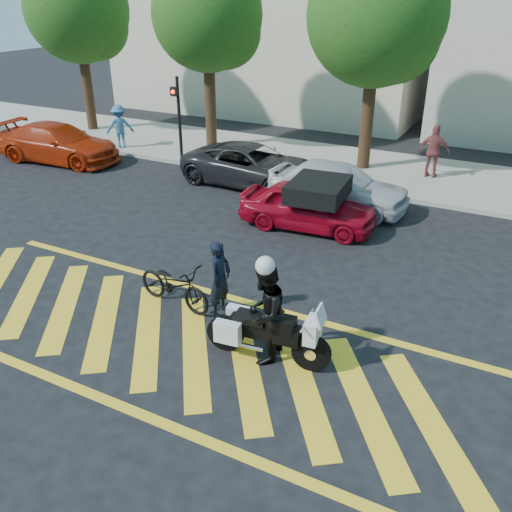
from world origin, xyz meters
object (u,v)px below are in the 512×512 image
at_px(officer_moto, 265,313).
at_px(red_convertible, 308,206).
at_px(police_motorcycle, 265,332).
at_px(parked_mid_right, 338,185).
at_px(officer_bike, 220,279).
at_px(parked_mid_left, 252,166).
at_px(bicycle, 174,285).
at_px(parked_left, 58,143).

distance_m(officer_moto, red_convertible, 6.12).
bearing_deg(police_motorcycle, parked_mid_right, 94.43).
bearing_deg(officer_bike, parked_mid_left, 23.39).
xyz_separation_m(bicycle, police_motorcycle, (2.53, -0.77, 0.07)).
bearing_deg(police_motorcycle, parked_left, 143.48).
distance_m(bicycle, parked_mid_left, 7.98).
xyz_separation_m(bicycle, parked_mid_right, (1.13, 6.94, 0.23)).
relative_size(bicycle, parked_mid_left, 0.39).
relative_size(officer_bike, parked_left, 0.33).
distance_m(bicycle, parked_left, 12.12).
bearing_deg(parked_left, red_convertible, -103.86).
xyz_separation_m(red_convertible, parked_left, (-11.00, 1.57, 0.06)).
bearing_deg(officer_moto, red_convertible, -170.66).
bearing_deg(parked_mid_right, officer_moto, -168.52).
relative_size(bicycle, red_convertible, 0.50).
bearing_deg(red_convertible, officer_bike, 176.59).
distance_m(officer_bike, red_convertible, 4.97).
xyz_separation_m(police_motorcycle, parked_mid_right, (-1.41, 7.71, 0.16)).
height_order(bicycle, police_motorcycle, police_motorcycle).
xyz_separation_m(bicycle, parked_left, (-10.09, 6.70, 0.22)).
distance_m(officer_bike, police_motorcycle, 1.78).
bearing_deg(officer_moto, officer_bike, -128.16).
xyz_separation_m(red_convertible, parked_mid_right, (0.22, 1.81, 0.08)).
relative_size(officer_moto, parked_mid_right, 0.45).
height_order(red_convertible, parked_mid_right, parked_mid_right).
bearing_deg(red_convertible, parked_mid_left, 45.65).
height_order(officer_bike, police_motorcycle, officer_bike).
xyz_separation_m(officer_bike, parked_mid_left, (-3.21, 7.50, -0.14)).
height_order(officer_moto, parked_left, officer_moto).
bearing_deg(parked_mid_left, bicycle, -161.33).
bearing_deg(bicycle, parked_left, 64.60).
bearing_deg(bicycle, officer_moto, -98.73).
bearing_deg(officer_bike, officer_moto, -122.05).
relative_size(bicycle, police_motorcycle, 0.80).
xyz_separation_m(officer_bike, officer_moto, (1.48, -0.93, 0.14)).
relative_size(officer_bike, parked_mid_left, 0.33).
relative_size(bicycle, parked_left, 0.38).
xyz_separation_m(officer_bike, police_motorcycle, (1.50, -0.94, -0.25)).
height_order(bicycle, parked_mid_left, parked_mid_left).
bearing_deg(parked_mid_right, officer_bike, -179.50).
bearing_deg(police_motorcycle, bicycle, 157.21).
xyz_separation_m(police_motorcycle, parked_mid_left, (-4.71, 8.44, 0.11)).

